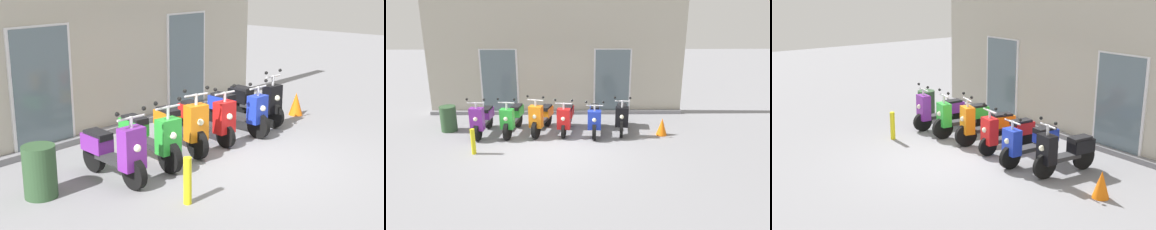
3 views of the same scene
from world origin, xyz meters
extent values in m
plane|color=gray|center=(0.00, 0.00, 0.00)|extent=(40.00, 40.00, 0.00)
cube|color=#B2AD9E|center=(0.00, 3.27, 2.09)|extent=(8.88, 0.30, 4.19)
cube|color=slate|center=(0.00, 3.02, 0.06)|extent=(8.88, 0.20, 0.12)
cube|color=silver|center=(-1.97, 3.10, 1.15)|extent=(1.31, 0.04, 2.30)
cube|color=slate|center=(-1.97, 3.08, 1.15)|extent=(1.19, 0.02, 2.22)
cube|color=silver|center=(1.97, 3.10, 1.15)|extent=(1.31, 0.04, 2.30)
cube|color=slate|center=(1.97, 3.08, 1.15)|extent=(1.19, 0.02, 2.22)
cylinder|color=black|center=(-2.17, 0.52, 0.25)|extent=(0.16, 0.50, 0.49)
cylinder|color=black|center=(-2.08, 1.58, 0.25)|extent=(0.16, 0.50, 0.49)
cube|color=#2D2D30|center=(-2.13, 1.05, 0.35)|extent=(0.32, 0.68, 0.09)
cube|color=purple|center=(-2.17, 0.56, 0.64)|extent=(0.40, 0.27, 0.66)
sphere|color=#F2EFCC|center=(-2.18, 0.43, 0.68)|extent=(0.12, 0.12, 0.12)
cube|color=purple|center=(-2.09, 1.48, 0.52)|extent=(0.34, 0.54, 0.28)
cube|color=black|center=(-2.09, 1.44, 0.66)|extent=(0.30, 0.50, 0.11)
cylinder|color=silver|center=(-2.17, 0.56, 1.04)|extent=(0.06, 0.06, 0.19)
cylinder|color=silver|center=(-2.17, 0.56, 1.12)|extent=(0.50, 0.08, 0.04)
sphere|color=black|center=(-1.92, 0.54, 1.22)|extent=(0.07, 0.07, 0.07)
sphere|color=black|center=(-2.41, 0.58, 1.22)|extent=(0.07, 0.07, 0.07)
cylinder|color=black|center=(-1.32, 0.58, 0.27)|extent=(0.20, 0.55, 0.54)
cylinder|color=black|center=(-1.16, 1.68, 0.27)|extent=(0.20, 0.55, 0.54)
cube|color=#2D2D30|center=(-1.24, 1.13, 0.37)|extent=(0.36, 0.73, 0.09)
cube|color=green|center=(-1.32, 0.62, 0.62)|extent=(0.41, 0.29, 0.58)
sphere|color=#F2EFCC|center=(-1.34, 0.49, 0.66)|extent=(0.12, 0.12, 0.12)
cube|color=green|center=(-1.17, 1.59, 0.56)|extent=(0.37, 0.56, 0.28)
cube|color=black|center=(-1.18, 1.55, 0.70)|extent=(0.33, 0.51, 0.11)
cylinder|color=silver|center=(-1.32, 0.62, 1.01)|extent=(0.06, 0.06, 0.23)
cylinder|color=silver|center=(-1.32, 0.62, 1.11)|extent=(0.48, 0.11, 0.04)
sphere|color=black|center=(-1.08, 0.58, 1.21)|extent=(0.07, 0.07, 0.07)
sphere|color=black|center=(-1.55, 0.65, 1.21)|extent=(0.07, 0.07, 0.07)
cylinder|color=black|center=(-0.50, 0.68, 0.27)|extent=(0.25, 0.55, 0.54)
cylinder|color=black|center=(-0.23, 1.74, 0.27)|extent=(0.25, 0.55, 0.54)
cube|color=#2D2D30|center=(-0.37, 1.21, 0.37)|extent=(0.42, 0.73, 0.09)
cube|color=orange|center=(-0.49, 0.72, 0.65)|extent=(0.43, 0.33, 0.64)
sphere|color=#F2EFCC|center=(-0.53, 0.59, 0.69)|extent=(0.12, 0.12, 0.12)
cube|color=orange|center=(-0.25, 1.65, 0.52)|extent=(0.42, 0.58, 0.28)
cube|color=black|center=(-0.26, 1.61, 0.66)|extent=(0.37, 0.53, 0.11)
cylinder|color=silver|center=(-0.49, 0.72, 1.06)|extent=(0.06, 0.06, 0.22)
cylinder|color=silver|center=(-0.49, 0.72, 1.15)|extent=(0.47, 0.15, 0.04)
sphere|color=black|center=(-0.26, 0.66, 1.25)|extent=(0.07, 0.07, 0.07)
sphere|color=black|center=(-0.72, 0.78, 1.25)|extent=(0.07, 0.07, 0.07)
cylinder|color=black|center=(0.31, 0.67, 0.22)|extent=(0.15, 0.45, 0.44)
cylinder|color=black|center=(0.45, 1.72, 0.22)|extent=(0.15, 0.45, 0.44)
cube|color=#2D2D30|center=(0.38, 1.20, 0.32)|extent=(0.35, 0.68, 0.09)
cube|color=red|center=(0.32, 0.71, 0.58)|extent=(0.41, 0.29, 0.60)
sphere|color=#F2EFCC|center=(0.30, 0.59, 0.62)|extent=(0.12, 0.12, 0.12)
cube|color=red|center=(0.44, 1.62, 0.52)|extent=(0.37, 0.56, 0.28)
cube|color=black|center=(0.43, 1.58, 0.66)|extent=(0.32, 0.51, 0.11)
cylinder|color=silver|center=(0.32, 0.71, 0.96)|extent=(0.06, 0.06, 0.20)
cylinder|color=silver|center=(0.32, 0.71, 1.04)|extent=(0.49, 0.10, 0.04)
sphere|color=black|center=(0.56, 0.68, 1.14)|extent=(0.07, 0.07, 0.07)
sphere|color=black|center=(0.07, 0.75, 1.14)|extent=(0.07, 0.07, 0.07)
cylinder|color=black|center=(1.20, 0.54, 0.25)|extent=(0.14, 0.51, 0.50)
cylinder|color=black|center=(1.28, 1.62, 0.25)|extent=(0.14, 0.51, 0.50)
cube|color=#2D2D30|center=(1.24, 1.08, 0.35)|extent=(0.31, 0.69, 0.09)
cube|color=#1E38C6|center=(1.20, 0.58, 0.59)|extent=(0.40, 0.27, 0.55)
sphere|color=#F2EFCC|center=(1.19, 0.45, 0.63)|extent=(0.12, 0.12, 0.12)
cube|color=#1E38C6|center=(1.27, 1.52, 0.56)|extent=(0.34, 0.54, 0.28)
cube|color=black|center=(1.27, 1.48, 0.70)|extent=(0.29, 0.50, 0.11)
cylinder|color=silver|center=(1.20, 0.58, 0.94)|extent=(0.06, 0.06, 0.20)
cylinder|color=silver|center=(1.20, 0.58, 1.02)|extent=(0.49, 0.07, 0.04)
sphere|color=black|center=(1.45, 0.56, 1.12)|extent=(0.07, 0.07, 0.07)
sphere|color=black|center=(0.96, 0.59, 1.12)|extent=(0.07, 0.07, 0.07)
cylinder|color=black|center=(2.01, 0.72, 0.27)|extent=(0.15, 0.54, 0.54)
cylinder|color=black|center=(2.15, 1.75, 0.27)|extent=(0.15, 0.54, 0.54)
cube|color=#2D2D30|center=(2.08, 1.23, 0.37)|extent=(0.34, 0.67, 0.09)
cube|color=black|center=(2.02, 0.76, 0.62)|extent=(0.41, 0.29, 0.58)
sphere|color=#F2EFCC|center=(2.00, 0.63, 0.66)|extent=(0.12, 0.12, 0.12)
cube|color=black|center=(2.14, 1.65, 0.54)|extent=(0.37, 0.55, 0.28)
cube|color=black|center=(2.13, 1.61, 0.68)|extent=(0.32, 0.51, 0.11)
cylinder|color=silver|center=(2.02, 0.76, 1.01)|extent=(0.06, 0.06, 0.23)
cylinder|color=silver|center=(2.02, 0.76, 1.10)|extent=(0.44, 0.09, 0.04)
sphere|color=black|center=(2.24, 0.73, 1.20)|extent=(0.07, 0.07, 0.07)
sphere|color=black|center=(1.80, 0.78, 1.20)|extent=(0.07, 0.07, 0.07)
cylinder|color=#2D4C2D|center=(-3.26, 1.35, 0.39)|extent=(0.49, 0.49, 0.79)
cylinder|color=yellow|center=(-2.05, -0.44, 0.35)|extent=(0.12, 0.12, 0.70)
cone|color=orange|center=(3.26, 0.88, 0.26)|extent=(0.32, 0.32, 0.52)
camera|label=1|loc=(-7.35, -5.08, 3.22)|focal=50.13mm
camera|label=2|loc=(0.57, -9.39, 3.96)|focal=34.17mm
camera|label=3|loc=(8.15, -5.99, 3.79)|focal=45.04mm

